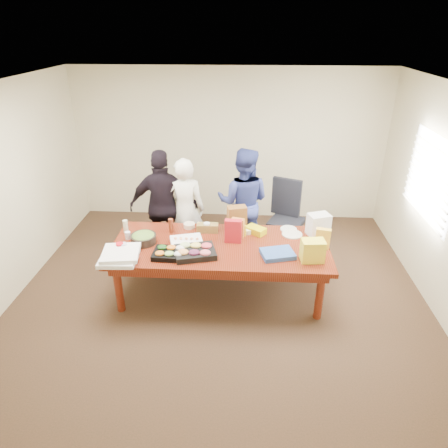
# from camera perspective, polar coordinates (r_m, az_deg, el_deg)

# --- Properties ---
(floor) EXTENTS (5.50, 5.00, 0.02)m
(floor) POSITION_cam_1_polar(r_m,az_deg,el_deg) (5.57, -0.53, -9.82)
(floor) COLOR #47301E
(floor) RESTS_ON ground
(ceiling) EXTENTS (5.50, 5.00, 0.02)m
(ceiling) POSITION_cam_1_polar(r_m,az_deg,el_deg) (4.51, -0.68, 19.12)
(ceiling) COLOR white
(ceiling) RESTS_ON wall_back
(wall_back) EXTENTS (5.50, 0.04, 2.70)m
(wall_back) POSITION_cam_1_polar(r_m,az_deg,el_deg) (7.24, 0.76, 11.09)
(wall_back) COLOR beige
(wall_back) RESTS_ON floor
(wall_front) EXTENTS (5.50, 0.04, 2.70)m
(wall_front) POSITION_cam_1_polar(r_m,az_deg,el_deg) (2.79, -4.22, -18.05)
(wall_front) COLOR beige
(wall_front) RESTS_ON floor
(wall_left) EXTENTS (0.04, 5.00, 2.70)m
(wall_left) POSITION_cam_1_polar(r_m,az_deg,el_deg) (5.75, -29.14, 3.34)
(wall_left) COLOR beige
(wall_left) RESTS_ON floor
(window_panel) EXTENTS (0.03, 1.40, 1.10)m
(window_panel) POSITION_cam_1_polar(r_m,az_deg,el_deg) (5.89, 27.44, 5.82)
(window_panel) COLOR white
(window_panel) RESTS_ON wall_right
(window_blinds) EXTENTS (0.04, 1.36, 1.00)m
(window_blinds) POSITION_cam_1_polar(r_m,az_deg,el_deg) (5.87, 27.08, 5.85)
(window_blinds) COLOR beige
(window_blinds) RESTS_ON wall_right
(conference_table) EXTENTS (2.80, 1.20, 0.75)m
(conference_table) POSITION_cam_1_polar(r_m,az_deg,el_deg) (5.35, -0.55, -6.51)
(conference_table) COLOR #4C1C0F
(conference_table) RESTS_ON floor
(office_chair) EXTENTS (0.74, 0.74, 1.11)m
(office_chair) POSITION_cam_1_polar(r_m,az_deg,el_deg) (6.32, 8.88, 0.60)
(office_chair) COLOR black
(office_chair) RESTS_ON floor
(person_center) EXTENTS (0.62, 0.43, 1.62)m
(person_center) POSITION_cam_1_polar(r_m,az_deg,el_deg) (5.99, -5.59, 1.98)
(person_center) COLOR white
(person_center) RESTS_ON floor
(person_right) EXTENTS (0.92, 0.76, 1.71)m
(person_right) POSITION_cam_1_polar(r_m,az_deg,el_deg) (6.13, 2.77, 3.14)
(person_right) COLOR #323E88
(person_right) RESTS_ON floor
(person_left) EXTENTS (1.05, 0.51, 1.73)m
(person_left) POSITION_cam_1_polar(r_m,az_deg,el_deg) (6.02, -8.61, 2.52)
(person_left) COLOR black
(person_left) RESTS_ON floor
(veggie_tray) EXTENTS (0.43, 0.34, 0.06)m
(veggie_tray) POSITION_cam_1_polar(r_m,az_deg,el_deg) (4.95, -7.69, -4.21)
(veggie_tray) COLOR black
(veggie_tray) RESTS_ON conference_table
(fruit_tray) EXTENTS (0.57, 0.50, 0.07)m
(fruit_tray) POSITION_cam_1_polar(r_m,az_deg,el_deg) (4.93, -4.16, -4.06)
(fruit_tray) COLOR black
(fruit_tray) RESTS_ON conference_table
(sheet_cake) EXTENTS (0.47, 0.40, 0.07)m
(sheet_cake) POSITION_cam_1_polar(r_m,az_deg,el_deg) (5.18, -5.40, -2.54)
(sheet_cake) COLOR white
(sheet_cake) RESTS_ON conference_table
(salad_bowl) EXTENTS (0.42, 0.42, 0.11)m
(salad_bowl) POSITION_cam_1_polar(r_m,az_deg,el_deg) (5.29, -11.45, -2.09)
(salad_bowl) COLOR black
(salad_bowl) RESTS_ON conference_table
(chip_bag_blue) EXTENTS (0.45, 0.38, 0.06)m
(chip_bag_blue) POSITION_cam_1_polar(r_m,az_deg,el_deg) (4.95, 7.68, -4.24)
(chip_bag_blue) COLOR #2E53A1
(chip_bag_blue) RESTS_ON conference_table
(chip_bag_red) EXTENTS (0.22, 0.10, 0.32)m
(chip_bag_red) POSITION_cam_1_polar(r_m,az_deg,el_deg) (5.15, 1.33, -1.03)
(chip_bag_red) COLOR red
(chip_bag_red) RESTS_ON conference_table
(chip_bag_yellow) EXTENTS (0.19, 0.11, 0.27)m
(chip_bag_yellow) POSITION_cam_1_polar(r_m,az_deg,el_deg) (5.17, 13.97, -2.04)
(chip_bag_yellow) COLOR yellow
(chip_bag_yellow) RESTS_ON conference_table
(chip_bag_orange) EXTENTS (0.18, 0.12, 0.26)m
(chip_bag_orange) POSITION_cam_1_polar(r_m,az_deg,el_deg) (5.29, 1.97, -0.54)
(chip_bag_orange) COLOR #C06A2D
(chip_bag_orange) RESTS_ON conference_table
(mayo_jar) EXTENTS (0.10, 0.10, 0.14)m
(mayo_jar) POSITION_cam_1_polar(r_m,az_deg,el_deg) (5.44, -2.48, -0.51)
(mayo_jar) COLOR silver
(mayo_jar) RESTS_ON conference_table
(mustard_bottle) EXTENTS (0.06, 0.06, 0.15)m
(mustard_bottle) POSITION_cam_1_polar(r_m,az_deg,el_deg) (5.34, 2.91, -0.96)
(mustard_bottle) COLOR gold
(mustard_bottle) RESTS_ON conference_table
(dressing_bottle) EXTENTS (0.08, 0.08, 0.20)m
(dressing_bottle) POSITION_cam_1_polar(r_m,az_deg,el_deg) (5.45, -7.60, -0.25)
(dressing_bottle) COLOR maroon
(dressing_bottle) RESTS_ON conference_table
(ranch_bottle) EXTENTS (0.08, 0.08, 0.20)m
(ranch_bottle) POSITION_cam_1_polar(r_m,az_deg,el_deg) (5.55, -13.91, -0.41)
(ranch_bottle) COLOR beige
(ranch_bottle) RESTS_ON conference_table
(banana_bunch) EXTENTS (0.30, 0.28, 0.09)m
(banana_bunch) POSITION_cam_1_polar(r_m,az_deg,el_deg) (5.43, 4.57, -0.89)
(banana_bunch) COLOR #D8CD09
(banana_bunch) RESTS_ON conference_table
(bread_loaf) EXTENTS (0.29, 0.13, 0.12)m
(bread_loaf) POSITION_cam_1_polar(r_m,az_deg,el_deg) (5.45, -2.37, -0.55)
(bread_loaf) COLOR olive
(bread_loaf) RESTS_ON conference_table
(kraft_bag) EXTENTS (0.29, 0.21, 0.34)m
(kraft_bag) POSITION_cam_1_polar(r_m,az_deg,el_deg) (5.48, 1.85, 0.89)
(kraft_bag) COLOR brown
(kraft_bag) RESTS_ON conference_table
(red_cup) EXTENTS (0.09, 0.09, 0.12)m
(red_cup) POSITION_cam_1_polar(r_m,az_deg,el_deg) (5.14, -14.68, -3.28)
(red_cup) COLOR red
(red_cup) RESTS_ON conference_table
(clear_cup_a) EXTENTS (0.10, 0.10, 0.12)m
(clear_cup_a) POSITION_cam_1_polar(r_m,az_deg,el_deg) (5.14, -14.16, -3.29)
(clear_cup_a) COLOR silver
(clear_cup_a) RESTS_ON conference_table
(clear_cup_b) EXTENTS (0.08, 0.08, 0.10)m
(clear_cup_b) POSITION_cam_1_polar(r_m,az_deg,el_deg) (5.43, -13.62, -1.59)
(clear_cup_b) COLOR white
(clear_cup_b) RESTS_ON conference_table
(pizza_box_lower) EXTENTS (0.46, 0.46, 0.05)m
(pizza_box_lower) POSITION_cam_1_polar(r_m,az_deg,el_deg) (4.99, -14.82, -4.73)
(pizza_box_lower) COLOR white
(pizza_box_lower) RESTS_ON conference_table
(pizza_box_upper) EXTENTS (0.49, 0.49, 0.05)m
(pizza_box_upper) POSITION_cam_1_polar(r_m,az_deg,el_deg) (4.99, -14.56, -4.08)
(pizza_box_upper) COLOR white
(pizza_box_upper) RESTS_ON pizza_box_lower
(plate_a) EXTENTS (0.31, 0.31, 0.02)m
(plate_a) POSITION_cam_1_polar(r_m,az_deg,el_deg) (5.47, 9.72, -1.45)
(plate_a) COLOR silver
(plate_a) RESTS_ON conference_table
(plate_b) EXTENTS (0.28, 0.28, 0.01)m
(plate_b) POSITION_cam_1_polar(r_m,az_deg,el_deg) (5.60, 9.23, -0.74)
(plate_b) COLOR silver
(plate_b) RESTS_ON conference_table
(dip_bowl_a) EXTENTS (0.15, 0.15, 0.06)m
(dip_bowl_a) POSITION_cam_1_polar(r_m,az_deg,el_deg) (5.45, 3.41, -0.94)
(dip_bowl_a) COLOR white
(dip_bowl_a) RESTS_ON conference_table
(dip_bowl_b) EXTENTS (0.17, 0.17, 0.06)m
(dip_bowl_b) POSITION_cam_1_polar(r_m,az_deg,el_deg) (5.59, -4.99, -0.21)
(dip_bowl_b) COLOR beige
(dip_bowl_b) RESTS_ON conference_table
(grocery_bag_white) EXTENTS (0.33, 0.28, 0.30)m
(grocery_bag_white) POSITION_cam_1_polar(r_m,az_deg,el_deg) (5.49, 13.37, -0.08)
(grocery_bag_white) COLOR white
(grocery_bag_white) RESTS_ON conference_table
(grocery_bag_yellow) EXTENTS (0.29, 0.21, 0.27)m
(grocery_bag_yellow) POSITION_cam_1_polar(r_m,az_deg,el_deg) (4.88, 12.57, -3.73)
(grocery_bag_yellow) COLOR yellow
(grocery_bag_yellow) RESTS_ON conference_table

